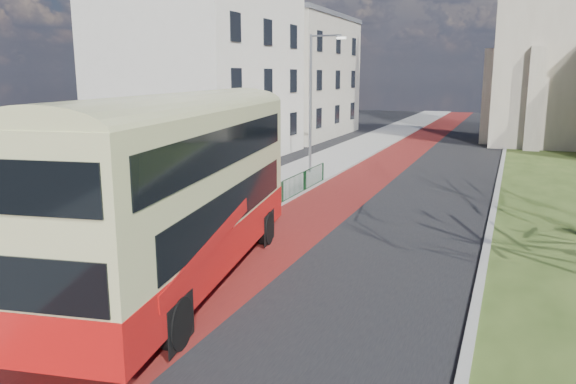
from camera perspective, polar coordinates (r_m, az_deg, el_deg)
The scene contains 11 objects.
ground at distance 15.91m, azimuth -4.54°, elevation -9.81°, with size 160.00×160.00×0.00m, color black.
road_carriageway at distance 34.11m, azimuth 12.93°, elevation 1.65°, with size 9.00×120.00×0.01m, color black.
bus_lane at distance 34.63m, azimuth 8.51°, elevation 1.98°, with size 3.40×120.00×0.01m, color #591414.
pavement_west at distance 35.67m, azimuth 2.57°, elevation 2.47°, with size 4.00×120.00×0.12m, color gray.
kerb_west at distance 35.07m, azimuth 5.66°, elevation 2.27°, with size 0.25×120.00×0.13m, color #999993.
kerb_east at distance 35.69m, azimuth 20.76°, elevation 1.72°, with size 0.25×80.00×0.13m, color #999993.
pedestrian_railing at distance 20.41m, azimuth -7.00°, elevation -3.32°, with size 0.07×24.00×1.12m.
street_block_near at distance 40.83m, azimuth -8.66°, elevation 12.63°, with size 10.30×14.30×13.00m.
street_block_far at distance 55.22m, azimuth -0.02°, elevation 11.74°, with size 10.30×16.30×11.50m.
streetlamp at distance 33.12m, azimuth 2.56°, elevation 9.64°, with size 2.13×0.18×8.00m.
bus at distance 15.76m, azimuth -10.73°, elevation 0.95°, with size 4.94×12.63×5.15m.
Camera 1 is at (6.66, -13.21, 5.86)m, focal length 35.00 mm.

